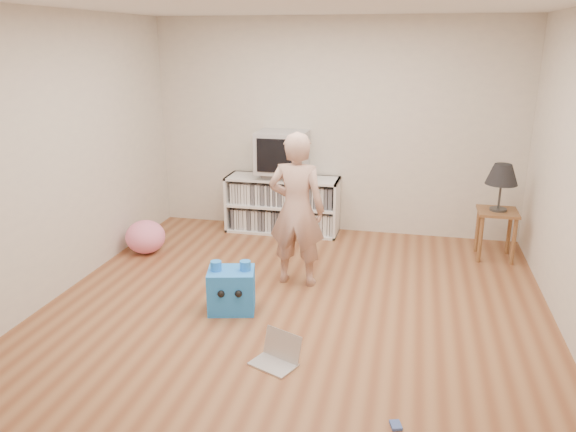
# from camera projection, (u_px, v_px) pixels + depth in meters

# --- Properties ---
(ground) EXTENTS (4.50, 4.50, 0.00)m
(ground) POSITION_uv_depth(u_px,v_px,m) (296.00, 306.00, 5.13)
(ground) COLOR brown
(ground) RESTS_ON ground
(walls) EXTENTS (4.52, 4.52, 2.60)m
(walls) POSITION_uv_depth(u_px,v_px,m) (297.00, 167.00, 4.74)
(walls) COLOR silver
(walls) RESTS_ON ground
(ceiling) EXTENTS (4.50, 4.50, 0.01)m
(ceiling) POSITION_uv_depth(u_px,v_px,m) (298.00, 2.00, 4.35)
(ceiling) COLOR white
(ceiling) RESTS_ON walls
(media_unit) EXTENTS (1.40, 0.45, 0.70)m
(media_unit) POSITION_uv_depth(u_px,v_px,m) (283.00, 204.00, 7.04)
(media_unit) COLOR white
(media_unit) RESTS_ON ground
(dvd_deck) EXTENTS (0.45, 0.35, 0.07)m
(dvd_deck) POSITION_uv_depth(u_px,v_px,m) (283.00, 175.00, 6.91)
(dvd_deck) COLOR gray
(dvd_deck) RESTS_ON media_unit
(crt_tv) EXTENTS (0.60, 0.53, 0.50)m
(crt_tv) POSITION_uv_depth(u_px,v_px,m) (282.00, 152.00, 6.82)
(crt_tv) COLOR #A8A8AD
(crt_tv) RESTS_ON dvd_deck
(side_table) EXTENTS (0.42, 0.42, 0.55)m
(side_table) POSITION_uv_depth(u_px,v_px,m) (497.00, 222.00, 6.14)
(side_table) COLOR brown
(side_table) RESTS_ON ground
(table_lamp) EXTENTS (0.34, 0.34, 0.52)m
(table_lamp) POSITION_uv_depth(u_px,v_px,m) (502.00, 175.00, 5.98)
(table_lamp) COLOR #333333
(table_lamp) RESTS_ON side_table
(person) EXTENTS (0.57, 0.38, 1.52)m
(person) POSITION_uv_depth(u_px,v_px,m) (297.00, 210.00, 5.40)
(person) COLOR tan
(person) RESTS_ON ground
(laptop) EXTENTS (0.40, 0.37, 0.23)m
(laptop) POSITION_uv_depth(u_px,v_px,m) (278.00, 355.00, 4.22)
(laptop) COLOR silver
(laptop) RESTS_ON ground
(playing_cards) EXTENTS (0.09, 0.11, 0.02)m
(playing_cards) POSITION_uv_depth(u_px,v_px,m) (396.00, 425.00, 3.53)
(playing_cards) COLOR #415CAE
(playing_cards) RESTS_ON ground
(plush_blue) EXTENTS (0.47, 0.42, 0.47)m
(plush_blue) POSITION_uv_depth(u_px,v_px,m) (231.00, 289.00, 4.99)
(plush_blue) COLOR #1E7EFF
(plush_blue) RESTS_ON ground
(plush_pink) EXTENTS (0.51, 0.51, 0.38)m
(plush_pink) POSITION_uv_depth(u_px,v_px,m) (145.00, 237.00, 6.36)
(plush_pink) COLOR pink
(plush_pink) RESTS_ON ground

